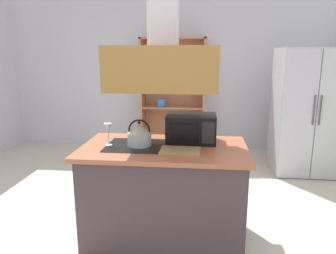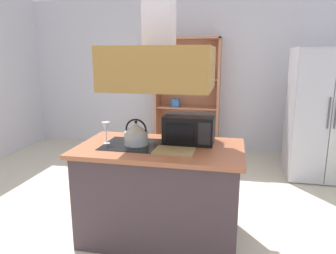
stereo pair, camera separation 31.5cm
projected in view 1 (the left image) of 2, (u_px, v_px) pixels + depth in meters
The scene contains 10 objects.
ground_plane at pixel (142, 230), 3.14m from camera, with size 7.80×7.80×0.00m, color beige.
wall_back at pixel (170, 75), 5.75m from camera, with size 6.00×0.12×2.70m, color silver.
kitchen_island at pixel (164, 192), 2.94m from camera, with size 1.49×0.86×0.90m.
range_hood at pixel (164, 53), 2.65m from camera, with size 0.90×0.70×1.28m.
refrigerator at pixel (307, 112), 4.55m from camera, with size 0.90×0.77×1.80m.
dish_cabinet at pixel (173, 102), 5.64m from camera, with size 1.13×0.40×2.00m.
kettle at pixel (139, 135), 2.84m from camera, with size 0.22×0.22×0.24m.
cutting_board at pixel (180, 151), 2.68m from camera, with size 0.34×0.24×0.02m, color tan.
microwave at pixel (191, 128), 2.97m from camera, with size 0.46×0.35×0.26m.
wine_glass_on_counter at pixel (108, 129), 2.83m from camera, with size 0.08×0.08×0.21m.
Camera 1 is at (0.56, -2.79, 1.71)m, focal length 33.62 mm.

